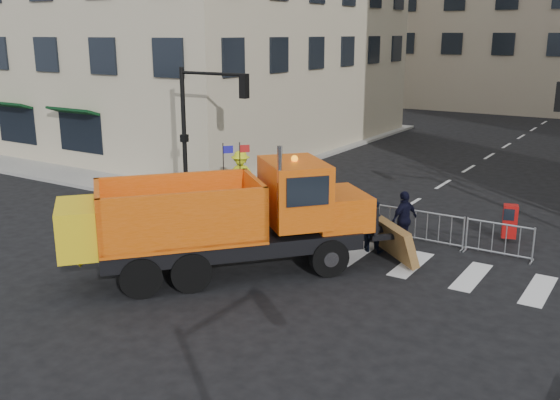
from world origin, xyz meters
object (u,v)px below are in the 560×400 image
Objects in this scene: plow_truck at (222,217)px; cop_b at (372,226)px; cop_a at (371,222)px; newspaper_box at (510,221)px; cop_c at (404,219)px; worker at (241,176)px.

plow_truck reaches higher than cop_b.
cop_a reaches higher than newspaper_box.
plow_truck is at bearing -14.93° from cop_c.
cop_a is at bearing 8.95° from plow_truck.
worker is 10.30m from newspaper_box.
plow_truck is 5.15× the size of cop_a.
cop_b is 0.82× the size of worker.
cop_b is at bearing 103.56° from cop_a.
newspaper_box is at bearing -20.21° from worker.
cop_b is 4.76m from newspaper_box.
plow_truck reaches higher than cop_c.
cop_c reaches higher than newspaper_box.
cop_c is at bearing 5.79° from plow_truck.
plow_truck is 6.12m from cop_c.
cop_b is (0.15, -0.21, -0.06)m from cop_a.
worker reaches higher than cop_a.
cop_c is at bearing -161.10° from cop_a.
cop_c is at bearing -155.45° from newspaper_box.
cop_b is (2.80, 4.04, -0.87)m from plow_truck.
plow_truck is 4.99m from cop_b.
plow_truck is 4.53× the size of worker.
worker is at bearing -25.97° from cop_b.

